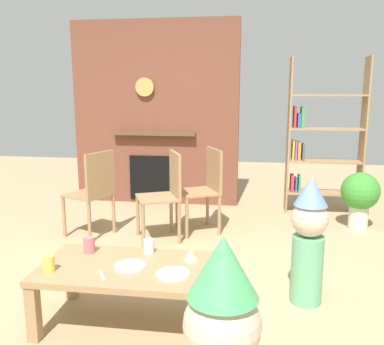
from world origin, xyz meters
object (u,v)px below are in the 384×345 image
dining_chair_left (94,189)px  potted_plant_tall (360,195)px  coffee_table (127,274)px  child_in_pink (309,237)px  dining_chair_right (206,185)px  paper_cup_center (89,245)px  birthday_cake_slice (191,255)px  paper_plate_rear (173,274)px  dining_chair_middle (166,190)px  paper_plate_front (130,266)px  paper_cup_near_left (149,246)px  bookshelf (318,142)px  paper_cup_near_right (49,264)px

dining_chair_left → potted_plant_tall: (2.78, 0.65, -0.13)m
coffee_table → child_in_pink: size_ratio=1.19×
child_in_pink → dining_chair_right: bearing=-79.4°
paper_cup_center → birthday_cake_slice: (0.71, -0.03, -0.02)m
paper_plate_rear → dining_chair_middle: (-0.39, 1.68, 0.10)m
coffee_table → dining_chair_middle: (-0.07, 1.59, 0.17)m
paper_plate_front → paper_cup_near_left: bearing=75.2°
dining_chair_middle → potted_plant_tall: bearing=172.9°
child_in_pink → birthday_cake_slice: bearing=0.4°
bookshelf → paper_cup_near_left: (-1.50, -2.58, -0.43)m
dining_chair_middle → potted_plant_tall: size_ratio=1.42×
coffee_table → paper_cup_near_right: (-0.45, -0.15, 0.11)m
paper_cup_near_right → dining_chair_right: dining_chair_right is taller
child_in_pink → dining_chair_right: child_in_pink is taller
paper_cup_center → paper_plate_front: bearing=-28.5°
dining_chair_right → paper_cup_near_right: bearing=43.4°
paper_cup_center → paper_plate_rear: 0.69m
dining_chair_right → potted_plant_tall: dining_chair_right is taller
coffee_table → dining_chair_right: 1.92m
child_in_pink → potted_plant_tall: child_in_pink is taller
paper_cup_near_left → potted_plant_tall: potted_plant_tall is taller
paper_cup_near_right → potted_plant_tall: potted_plant_tall is taller
paper_cup_center → paper_plate_front: (0.34, -0.19, -0.05)m
paper_cup_near_left → potted_plant_tall: 2.72m
paper_cup_near_left → dining_chair_middle: 1.37m
paper_cup_center → paper_plate_front: size_ratio=0.54×
dining_chair_left → paper_plate_front: bearing=141.0°
paper_cup_center → dining_chair_right: 1.83m
paper_cup_near_right → paper_plate_front: bearing=15.9°
birthday_cake_slice → dining_chair_middle: dining_chair_middle is taller
bookshelf → dining_chair_right: bookshelf is taller
paper_plate_rear → coffee_table: bearing=164.3°
coffee_table → paper_cup_near_right: paper_cup_near_right is taller
child_in_pink → dining_chair_middle: child_in_pink is taller
dining_chair_middle → potted_plant_tall: 2.13m
coffee_table → paper_cup_center: (-0.32, 0.17, 0.12)m
paper_plate_front → paper_plate_rear: 0.30m
bookshelf → birthday_cake_slice: size_ratio=19.00×
bookshelf → dining_chair_middle: bearing=-143.7°
paper_plate_rear → paper_cup_center: bearing=157.5°
paper_plate_rear → bookshelf: bearing=66.3°
paper_plate_rear → potted_plant_tall: (1.65, 2.29, -0.02)m
paper_cup_center → child_in_pink: child_in_pink is taller
paper_cup_near_right → paper_cup_center: 0.35m
child_in_pink → potted_plant_tall: size_ratio=1.47×
bookshelf → dining_chair_left: (-2.40, -1.26, -0.37)m
potted_plant_tall → paper_plate_front: bearing=-131.3°
paper_plate_front → paper_plate_rear: (0.29, -0.08, 0.00)m
potted_plant_tall → dining_chair_left: bearing=-166.8°
child_in_pink → dining_chair_left: bearing=-49.6°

